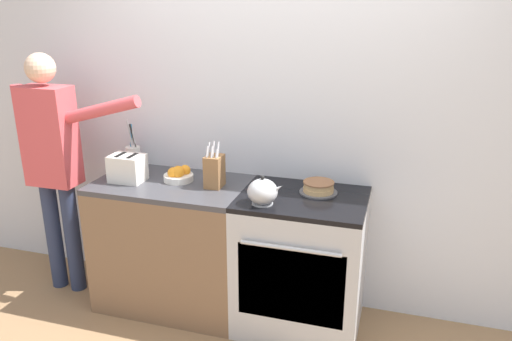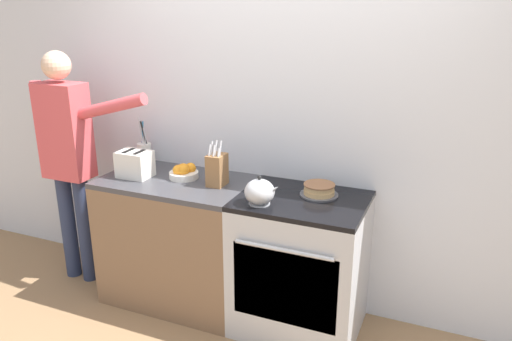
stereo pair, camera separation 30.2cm
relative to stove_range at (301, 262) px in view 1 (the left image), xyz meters
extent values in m
cube|color=silver|center=(-0.25, 0.33, 0.85)|extent=(8.00, 0.04, 2.60)
cube|color=brown|center=(-0.88, 0.00, -0.02)|extent=(1.00, 0.61, 0.86)
cube|color=#3D3D42|center=(-0.88, 0.00, 0.43)|extent=(1.00, 0.61, 0.03)
cube|color=#B7BABF|center=(0.00, 0.00, -0.02)|extent=(0.77, 0.61, 0.86)
cube|color=black|center=(0.00, -0.29, 0.01)|extent=(0.63, 0.01, 0.48)
cylinder|color=#B7BABF|center=(0.00, -0.32, 0.26)|extent=(0.58, 0.02, 0.02)
cube|color=black|center=(0.00, 0.00, 0.43)|extent=(0.77, 0.61, 0.03)
cylinder|color=#4C4C51|center=(0.08, 0.09, 0.45)|extent=(0.23, 0.23, 0.01)
cylinder|color=tan|center=(0.08, 0.09, 0.47)|extent=(0.19, 0.19, 0.03)
cylinder|color=tan|center=(0.08, 0.09, 0.50)|extent=(0.18, 0.18, 0.03)
cylinder|color=brown|center=(0.08, 0.09, 0.52)|extent=(0.19, 0.19, 0.01)
cylinder|color=#B7BABF|center=(-0.20, -0.17, 0.45)|extent=(0.12, 0.12, 0.01)
ellipsoid|color=#B7BABF|center=(-0.20, -0.17, 0.52)|extent=(0.18, 0.18, 0.15)
cone|color=#B7BABF|center=(-0.12, -0.17, 0.55)|extent=(0.09, 0.04, 0.08)
sphere|color=black|center=(-0.20, -0.17, 0.61)|extent=(0.02, 0.02, 0.02)
cube|color=olive|center=(-0.58, 0.01, 0.55)|extent=(0.10, 0.13, 0.21)
cylinder|color=#B2B2B7|center=(-0.61, -0.02, 0.69)|extent=(0.01, 0.03, 0.07)
cylinder|color=#B2B2B7|center=(-0.58, -0.02, 0.69)|extent=(0.01, 0.03, 0.07)
cylinder|color=#B2B2B7|center=(-0.55, -0.02, 0.68)|extent=(0.01, 0.03, 0.06)
cylinder|color=#B2B2B7|center=(-0.61, 0.01, 0.69)|extent=(0.01, 0.04, 0.09)
cylinder|color=#B2B2B7|center=(-0.58, 0.01, 0.70)|extent=(0.01, 0.04, 0.10)
cylinder|color=#B2B2B7|center=(-0.55, 0.01, 0.70)|extent=(0.01, 0.04, 0.10)
cylinder|color=silver|center=(-1.27, 0.21, 0.52)|extent=(0.10, 0.10, 0.15)
cylinder|color=#B7BABF|center=(-1.27, 0.19, 0.65)|extent=(0.05, 0.02, 0.30)
cylinder|color=teal|center=(-1.29, 0.22, 0.63)|extent=(0.02, 0.03, 0.26)
cylinder|color=#B7BABF|center=(-1.25, 0.21, 0.61)|extent=(0.01, 0.05, 0.22)
cylinder|color=black|center=(-1.25, 0.21, 0.64)|extent=(0.03, 0.07, 0.27)
cylinder|color=silver|center=(-0.85, 0.05, 0.47)|extent=(0.20, 0.20, 0.04)
sphere|color=orange|center=(-0.85, 0.03, 0.51)|extent=(0.08, 0.08, 0.08)
sphere|color=orange|center=(-0.84, 0.02, 0.51)|extent=(0.08, 0.08, 0.08)
sphere|color=orange|center=(-0.84, 0.04, 0.51)|extent=(0.08, 0.08, 0.08)
sphere|color=orange|center=(-0.81, 0.09, 0.51)|extent=(0.07, 0.07, 0.07)
sphere|color=orange|center=(-0.87, 0.02, 0.51)|extent=(0.07, 0.07, 0.07)
cube|color=silver|center=(-1.16, -0.05, 0.53)|extent=(0.22, 0.17, 0.18)
cube|color=black|center=(-1.20, -0.05, 0.62)|extent=(0.03, 0.12, 0.00)
cube|color=black|center=(-1.12, -0.05, 0.62)|extent=(0.03, 0.12, 0.00)
cube|color=black|center=(-1.28, -0.05, 0.57)|extent=(0.02, 0.02, 0.01)
cylinder|color=#283351|center=(-1.81, -0.06, -0.04)|extent=(0.11, 0.11, 0.82)
cylinder|color=#283351|center=(-1.65, -0.06, -0.04)|extent=(0.11, 0.11, 0.82)
cube|color=#D14C51|center=(-1.73, -0.06, 0.71)|extent=(0.34, 0.20, 0.68)
cylinder|color=#D14C51|center=(-1.94, -0.06, 0.76)|extent=(0.08, 0.08, 0.57)
cylinder|color=#D14C51|center=(-1.32, -0.06, 0.91)|extent=(0.58, 0.08, 0.23)
sphere|color=beige|center=(-1.73, -0.06, 1.16)|extent=(0.20, 0.20, 0.20)
camera|label=1|loc=(0.54, -2.77, 1.57)|focal=35.00mm
camera|label=2|loc=(0.83, -2.67, 1.57)|focal=35.00mm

